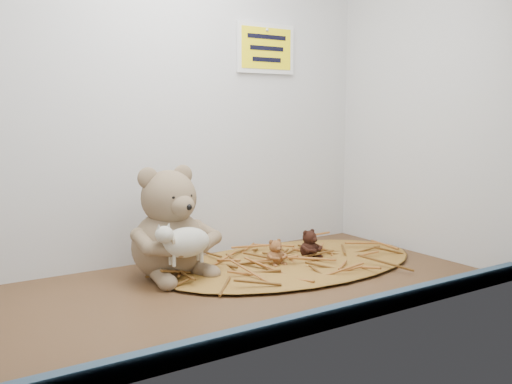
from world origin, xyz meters
TOP-DOWN VIEW (x-y plane):
  - alcove_shell at (0.00, 9.00)cm, footprint 120.40×60.20cm
  - front_rail at (0.00, -28.80)cm, footprint 119.28×2.20cm
  - straw_bed at (23.73, 7.96)cm, footprint 69.72×40.48cm
  - main_teddy at (-6.12, 15.77)cm, footprint 23.44×24.42cm
  - toy_lamb at (-6.12, 6.56)cm, footprint 14.29×8.72cm
  - mini_teddy_tan at (18.16, 7.50)cm, footprint 5.11×5.40cm
  - mini_teddy_brown at (29.30, 8.41)cm, footprint 6.87×7.13cm
  - wall_sign at (30.00, 29.40)cm, footprint 16.00×1.20cm

SIDE VIEW (x-z plane):
  - straw_bed at x=23.73cm, z-range 0.00..1.35cm
  - front_rail at x=0.00cm, z-range 0.00..3.60cm
  - mini_teddy_tan at x=18.16cm, z-range 1.35..7.67cm
  - mini_teddy_brown at x=29.30cm, z-range 1.35..8.63cm
  - toy_lamb at x=-6.12cm, z-range 5.17..14.41cm
  - main_teddy at x=-6.12cm, z-range 0.00..25.69cm
  - alcove_shell at x=0.00cm, z-range -0.20..90.20cm
  - wall_sign at x=30.00cm, z-range 49.50..60.50cm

